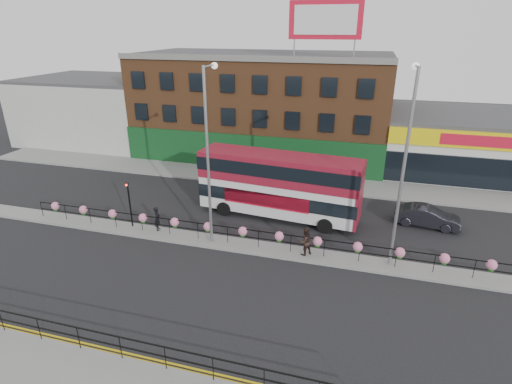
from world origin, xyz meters
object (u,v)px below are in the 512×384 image
(pedestrian_a, at_px, (157,218))
(lamp_column_east, at_px, (405,154))
(car, at_px, (427,216))
(pedestrian_b, at_px, (305,241))
(lamp_column_west, at_px, (209,143))
(double_decker_bus, at_px, (279,180))

(pedestrian_a, height_order, lamp_column_east, lamp_column_east)
(car, height_order, pedestrian_b, pedestrian_b)
(pedestrian_b, height_order, lamp_column_east, lamp_column_east)
(car, height_order, lamp_column_west, lamp_column_west)
(lamp_column_west, bearing_deg, car, 24.46)
(pedestrian_a, distance_m, lamp_column_west, 6.83)
(pedestrian_b, height_order, lamp_column_west, lamp_column_west)
(double_decker_bus, xyz_separation_m, car, (10.08, 1.29, -2.12))
(pedestrian_a, height_order, pedestrian_b, pedestrian_b)
(pedestrian_a, height_order, lamp_column_west, lamp_column_west)
(pedestrian_a, bearing_deg, car, -91.83)
(lamp_column_east, bearing_deg, pedestrian_a, -179.65)
(lamp_column_east, bearing_deg, double_decker_bus, 149.81)
(pedestrian_b, relative_size, lamp_column_west, 0.16)
(double_decker_bus, relative_size, pedestrian_b, 6.61)
(car, distance_m, pedestrian_b, 9.66)
(car, distance_m, lamp_column_west, 15.68)
(car, distance_m, pedestrian_a, 18.23)
(lamp_column_west, distance_m, lamp_column_east, 10.72)
(lamp_column_west, height_order, lamp_column_east, lamp_column_east)
(car, relative_size, pedestrian_b, 2.52)
(pedestrian_b, bearing_deg, pedestrian_a, -45.26)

